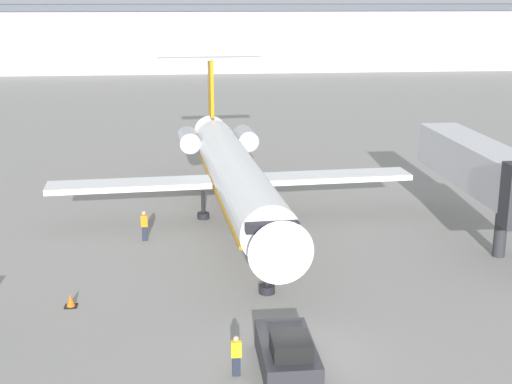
{
  "coord_description": "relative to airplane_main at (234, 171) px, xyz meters",
  "views": [
    {
      "loc": [
        -4.29,
        -25.18,
        14.21
      ],
      "look_at": [
        0.0,
        14.22,
        3.34
      ],
      "focal_mm": 50.0,
      "sensor_mm": 36.0,
      "label": 1
    }
  ],
  "objects": [
    {
      "name": "ground_plane",
      "position": [
        0.89,
        -19.31,
        -3.37
      ],
      "size": [
        600.0,
        600.0,
        0.0
      ],
      "primitive_type": "plane",
      "color": "gray"
    },
    {
      "name": "worker_near_tug",
      "position": [
        -1.47,
        -19.73,
        -2.5
      ],
      "size": [
        0.4,
        0.24,
        1.67
      ],
      "color": "#232838",
      "rests_on": "ground"
    },
    {
      "name": "traffic_cone_left",
      "position": [
        -8.77,
        -12.53,
        -3.06
      ],
      "size": [
        0.59,
        0.59,
        0.64
      ],
      "color": "black",
      "rests_on": "ground"
    },
    {
      "name": "jet_bridge",
      "position": [
        14.42,
        -5.05,
        1.09
      ],
      "size": [
        3.2,
        14.71,
        6.19
      ],
      "color": "#2D2D33",
      "rests_on": "ground"
    },
    {
      "name": "airplane_main",
      "position": [
        0.0,
        0.0,
        0.0
      ],
      "size": [
        23.77,
        29.93,
        9.56
      ],
      "color": "white",
      "rests_on": "ground"
    },
    {
      "name": "pushback_tug",
      "position": [
        0.56,
        -19.51,
        -2.69
      ],
      "size": [
        2.11,
        4.46,
        1.83
      ],
      "color": "#2D2D33",
      "rests_on": "ground"
    },
    {
      "name": "terminal_building",
      "position": [
        0.89,
        100.69,
        3.09
      ],
      "size": [
        180.0,
        16.8,
        12.86
      ],
      "color": "#B2B2B7",
      "rests_on": "ground"
    },
    {
      "name": "worker_by_wing",
      "position": [
        -5.66,
        -3.28,
        -2.39
      ],
      "size": [
        0.4,
        0.26,
        1.86
      ],
      "color": "#232838",
      "rests_on": "ground"
    }
  ]
}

